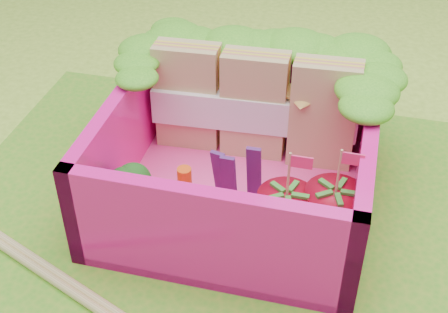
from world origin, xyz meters
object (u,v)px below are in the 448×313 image
object	(u,v)px
broccoli	(126,188)
bento_box	(239,155)
strawberry_left	(285,217)
sandwich_stack	(255,106)
strawberry_right	(333,215)

from	to	relation	value
broccoli	bento_box	bearing A→B (deg)	35.70
broccoli	strawberry_left	world-z (taller)	strawberry_left
bento_box	sandwich_stack	xyz separation A→B (m)	(0.01, 0.35, 0.07)
sandwich_stack	strawberry_left	bearing A→B (deg)	-66.41
broccoli	strawberry_right	bearing A→B (deg)	6.05
broccoli	strawberry_right	world-z (taller)	strawberry_right
bento_box	strawberry_left	distance (m)	0.42
strawberry_left	strawberry_right	size ratio (longest dim) A/B	0.98
strawberry_right	sandwich_stack	bearing A→B (deg)	130.09
sandwich_stack	strawberry_left	xyz separation A→B (m)	(0.28, -0.65, -0.16)
bento_box	strawberry_left	size ratio (longest dim) A/B	2.54
sandwich_stack	broccoli	world-z (taller)	sandwich_stack
strawberry_left	strawberry_right	bearing A→B (deg)	16.00
sandwich_stack	strawberry_left	distance (m)	0.72
broccoli	strawberry_left	size ratio (longest dim) A/B	0.67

